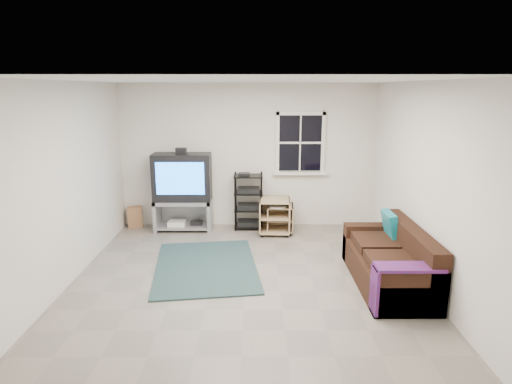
{
  "coord_description": "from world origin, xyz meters",
  "views": [
    {
      "loc": [
        0.13,
        -5.4,
        2.51
      ],
      "look_at": [
        0.15,
        0.4,
        1.09
      ],
      "focal_mm": 30.0,
      "sensor_mm": 36.0,
      "label": 1
    }
  ],
  "objects_px": {
    "tv_unit": "(183,185)",
    "side_table_left": "(275,215)",
    "sofa": "(391,262)",
    "av_rack": "(248,205)",
    "side_table_right": "(280,216)"
  },
  "relations": [
    {
      "from": "tv_unit",
      "to": "side_table_left",
      "type": "bearing_deg",
      "value": -6.52
    },
    {
      "from": "side_table_left",
      "to": "sofa",
      "type": "bearing_deg",
      "value": -55.28
    },
    {
      "from": "tv_unit",
      "to": "av_rack",
      "type": "distance_m",
      "value": 1.23
    },
    {
      "from": "side_table_right",
      "to": "side_table_left",
      "type": "bearing_deg",
      "value": -157.94
    },
    {
      "from": "side_table_left",
      "to": "sofa",
      "type": "height_order",
      "value": "sofa"
    },
    {
      "from": "av_rack",
      "to": "sofa",
      "type": "relative_size",
      "value": 0.56
    },
    {
      "from": "tv_unit",
      "to": "av_rack",
      "type": "xyz_separation_m",
      "value": [
        1.17,
        0.07,
        -0.37
      ]
    },
    {
      "from": "sofa",
      "to": "side_table_left",
      "type": "bearing_deg",
      "value": 124.72
    },
    {
      "from": "side_table_right",
      "to": "sofa",
      "type": "height_order",
      "value": "sofa"
    },
    {
      "from": "av_rack",
      "to": "side_table_right",
      "type": "relative_size",
      "value": 1.96
    },
    {
      "from": "av_rack",
      "to": "side_table_left",
      "type": "bearing_deg",
      "value": -28.84
    },
    {
      "from": "side_table_left",
      "to": "side_table_right",
      "type": "relative_size",
      "value": 1.19
    },
    {
      "from": "side_table_right",
      "to": "sofa",
      "type": "distance_m",
      "value": 2.48
    },
    {
      "from": "av_rack",
      "to": "sofa",
      "type": "height_order",
      "value": "av_rack"
    },
    {
      "from": "tv_unit",
      "to": "side_table_right",
      "type": "distance_m",
      "value": 1.82
    }
  ]
}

